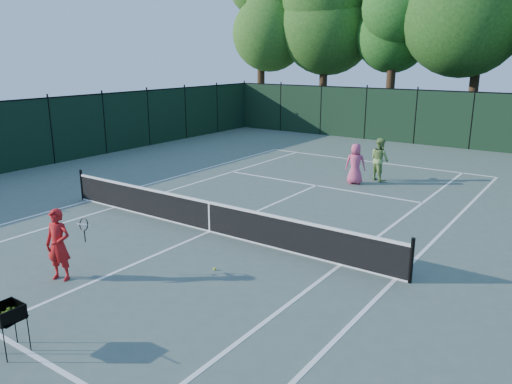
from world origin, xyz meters
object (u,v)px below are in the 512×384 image
Objects in this scene: loose_ball_midcourt at (215,269)px; player_green at (380,159)px; ball_hopper at (7,313)px; coach at (59,245)px; player_pink at (355,164)px.

player_green is at bearing 91.00° from loose_ball_midcourt.
ball_hopper is (-0.49, -15.18, -0.12)m from player_green.
loose_ball_midcourt is at bearing 121.55° from player_green.
coach reaches higher than ball_hopper.
coach is 1.03× the size of player_pink.
player_pink is at bearing 61.45° from coach.
ball_hopper is at bearing 71.00° from player_pink.
player_green reaches higher than player_pink.
player_pink is 14.07m from ball_hopper.
player_pink is at bearing 94.43° from loose_ball_midcourt.
player_pink reaches higher than loose_ball_midcourt.
coach is 1.86× the size of ball_hopper.
ball_hopper is (1.85, -2.23, -0.09)m from coach.
player_pink is at bearing 94.04° from player_green.
player_green reaches higher than coach.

